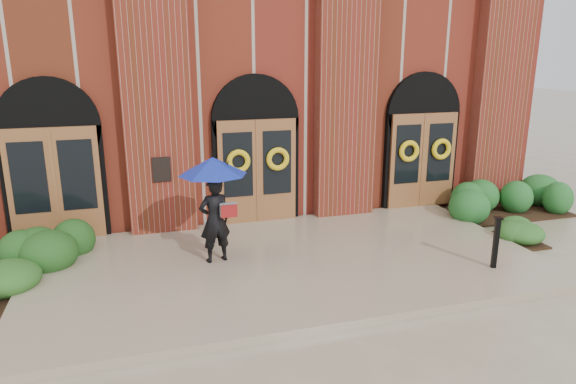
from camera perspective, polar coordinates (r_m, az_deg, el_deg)
name	(u,v)px	position (r m, az deg, el deg)	size (l,w,h in m)	color
ground	(290,269)	(10.33, 0.28, -8.54)	(90.00, 90.00, 0.00)	tan
landing	(288,263)	(10.43, 0.03, -7.85)	(10.00, 5.30, 0.15)	gray
church_building	(214,73)	(18.05, -8.18, 12.96)	(16.20, 12.53, 7.00)	maroon
man_with_umbrella	(214,189)	(9.96, -8.25, 0.29)	(1.55, 1.55, 2.11)	black
metal_post	(496,241)	(10.60, 22.10, -5.09)	(0.17, 0.17, 1.02)	black
hedge_wall_left	(17,247)	(11.68, -27.89, -5.44)	(3.09, 1.24, 0.79)	#1C4316
hedge_wall_right	(504,200)	(14.71, 22.91, -0.77)	(3.23, 1.29, 0.83)	#1E5721
hedge_front_left	(4,289)	(10.10, -29.01, -9.43)	(1.57, 1.35, 0.56)	#26511C
hedge_front_right	(506,233)	(12.62, 23.05, -4.20)	(1.30, 1.12, 0.46)	#27571F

